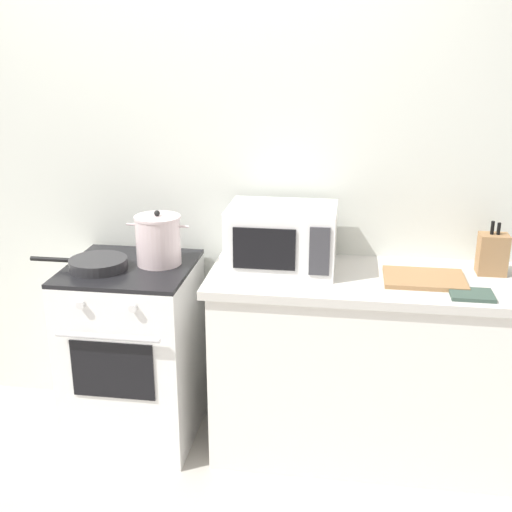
% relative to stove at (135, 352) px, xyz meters
% --- Properties ---
extents(back_wall, '(4.40, 0.10, 2.50)m').
position_rel_stove_xyz_m(back_wall, '(0.65, 0.37, 0.79)').
color(back_wall, silver).
rests_on(back_wall, ground_plane).
extents(lower_cabinet_right, '(1.64, 0.56, 0.88)m').
position_rel_stove_xyz_m(lower_cabinet_right, '(1.25, 0.02, -0.02)').
color(lower_cabinet_right, white).
rests_on(lower_cabinet_right, ground_plane).
extents(countertop_right, '(1.70, 0.60, 0.04)m').
position_rel_stove_xyz_m(countertop_right, '(1.25, 0.02, 0.44)').
color(countertop_right, beige).
rests_on(countertop_right, lower_cabinet_right).
extents(stove, '(0.60, 0.64, 0.92)m').
position_rel_stove_xyz_m(stove, '(0.00, 0.00, 0.00)').
color(stove, white).
rests_on(stove, ground_plane).
extents(stock_pot, '(0.30, 0.22, 0.27)m').
position_rel_stove_xyz_m(stock_pot, '(0.14, 0.05, 0.58)').
color(stock_pot, beige).
rests_on(stock_pot, stove).
extents(frying_pan, '(0.47, 0.27, 0.05)m').
position_rel_stove_xyz_m(frying_pan, '(-0.13, -0.06, 0.48)').
color(frying_pan, '#28282B').
rests_on(frying_pan, stove).
extents(microwave, '(0.50, 0.37, 0.30)m').
position_rel_stove_xyz_m(microwave, '(0.73, 0.08, 0.61)').
color(microwave, white).
rests_on(microwave, countertop_right).
extents(cutting_board, '(0.36, 0.26, 0.02)m').
position_rel_stove_xyz_m(cutting_board, '(1.38, 0.00, 0.47)').
color(cutting_board, '#997047').
rests_on(cutting_board, countertop_right).
extents(knife_block, '(0.13, 0.10, 0.25)m').
position_rel_stove_xyz_m(knife_block, '(1.70, 0.14, 0.56)').
color(knife_block, '#997047').
rests_on(knife_block, countertop_right).
extents(oven_mitt, '(0.18, 0.14, 0.02)m').
position_rel_stove_xyz_m(oven_mitt, '(1.56, -0.16, 0.47)').
color(oven_mitt, '#384C42').
rests_on(oven_mitt, countertop_right).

